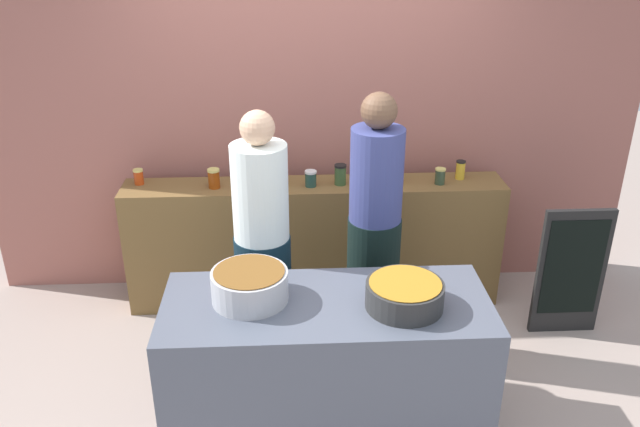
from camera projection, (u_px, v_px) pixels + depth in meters
name	position (u px, v px, depth m)	size (l,w,h in m)	color
ground	(323.00, 393.00, 3.95)	(12.00, 12.00, 0.00)	#A79489
storefront_wall	(312.00, 92.00, 4.63)	(4.80, 0.12, 3.00)	#A05F54
display_shelf	(315.00, 243.00, 4.75)	(2.70, 0.36, 0.93)	brown
prep_table	(326.00, 369.00, 3.50)	(1.70, 0.70, 0.85)	#525867
preserve_jar_0	(139.00, 177.00, 4.53)	(0.07, 0.07, 0.11)	#BF3C12
preserve_jar_1	(214.00, 178.00, 4.46)	(0.08, 0.08, 0.14)	#923A0D
preserve_jar_2	(261.00, 177.00, 4.51)	(0.08, 0.08, 0.12)	orange
preserve_jar_3	(277.00, 176.00, 4.50)	(0.08, 0.08, 0.14)	#5D912A
preserve_jar_4	(311.00, 178.00, 4.49)	(0.08, 0.08, 0.11)	#24453A
preserve_jar_5	(340.00, 175.00, 4.52)	(0.09, 0.09, 0.15)	#38562E
preserve_jar_6	(396.00, 173.00, 4.55)	(0.09, 0.09, 0.14)	gold
preserve_jar_7	(440.00, 176.00, 4.53)	(0.07, 0.07, 0.11)	#31432D
preserve_jar_8	(460.00, 170.00, 4.62)	(0.07, 0.07, 0.13)	gold
cooking_pot_left	(250.00, 286.00, 3.31)	(0.40, 0.40, 0.17)	#B7B7BC
cooking_pot_center	(405.00, 295.00, 3.26)	(0.40, 0.40, 0.14)	#2D2D2D
cook_with_tongs	(263.00, 260.00, 3.87)	(0.34, 0.34, 1.70)	#0E232E
cook_in_cap	(374.00, 240.00, 4.06)	(0.34, 0.34, 1.74)	black
chalkboard_sign	(571.00, 272.00, 4.36)	(0.47, 0.05, 0.93)	black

